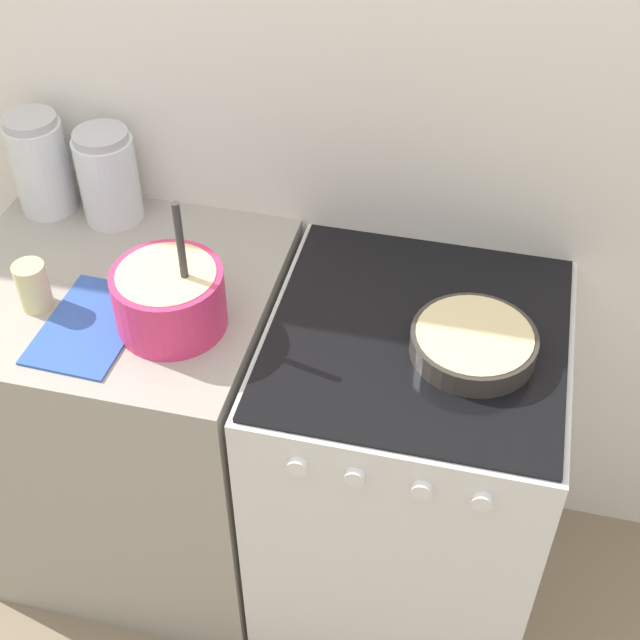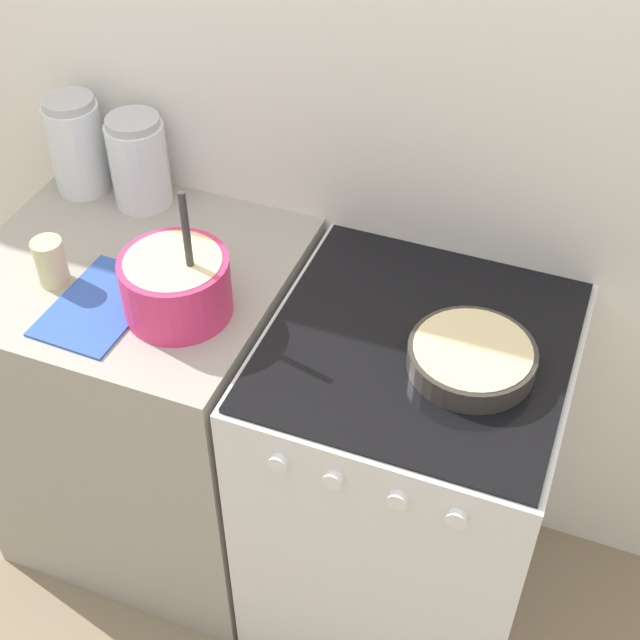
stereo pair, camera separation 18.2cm
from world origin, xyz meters
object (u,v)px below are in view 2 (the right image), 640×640
object	(u,v)px
stove	(405,479)
storage_jar_left	(78,151)
baking_pan	(472,357)
mixing_bowl	(176,282)
tin_can	(51,262)
storage_jar_middle	(140,167)

from	to	relation	value
stove	storage_jar_left	size ratio (longest dim) A/B	3.72
stove	baking_pan	xyz separation A→B (m)	(0.12, -0.03, 0.49)
mixing_bowl	tin_can	bearing A→B (deg)	-177.58
stove	mixing_bowl	world-z (taller)	mixing_bowl
baking_pan	storage_jar_left	world-z (taller)	storage_jar_left
baking_pan	tin_can	bearing A→B (deg)	-175.59
baking_pan	tin_can	xyz separation A→B (m)	(-0.93, -0.07, 0.03)
mixing_bowl	tin_can	world-z (taller)	mixing_bowl
stove	storage_jar_left	xyz separation A→B (m)	(-0.95, 0.24, 0.57)
baking_pan	storage_jar_middle	size ratio (longest dim) A/B	1.11
mixing_bowl	baking_pan	bearing A→B (deg)	5.37
mixing_bowl	storage_jar_middle	distance (m)	0.43
baking_pan	stove	bearing A→B (deg)	163.96
baking_pan	storage_jar_middle	distance (m)	0.94
stove	storage_jar_left	world-z (taller)	storage_jar_left
storage_jar_left	storage_jar_middle	xyz separation A→B (m)	(0.17, 0.00, -0.01)
storage_jar_middle	tin_can	xyz separation A→B (m)	(-0.03, -0.35, -0.04)
mixing_bowl	storage_jar_left	bearing A→B (deg)	143.13
stove	tin_can	world-z (taller)	tin_can
baking_pan	storage_jar_left	size ratio (longest dim) A/B	1.04
baking_pan	storage_jar_middle	bearing A→B (deg)	163.04
stove	baking_pan	distance (m)	0.51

